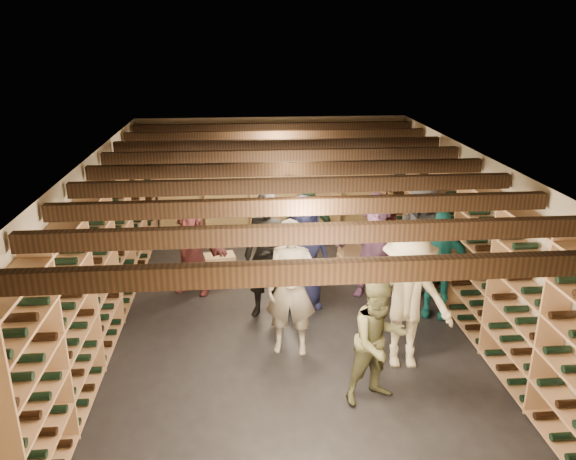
{
  "coord_description": "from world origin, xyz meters",
  "views": [
    {
      "loc": [
        -0.65,
        -7.48,
        4.03
      ],
      "look_at": [
        0.0,
        0.2,
        1.3
      ],
      "focal_mm": 35.0,
      "sensor_mm": 36.0,
      "label": 1
    }
  ],
  "objects_px": {
    "person_6": "(303,253)",
    "person_12": "(421,238)",
    "crate_loose": "(276,265)",
    "person_4": "(438,264)",
    "person_10": "(307,233)",
    "crate_stack_right": "(352,250)",
    "person_5": "(191,250)",
    "person_8": "(390,241)",
    "person_1": "(267,257)",
    "person_7": "(291,288)",
    "person_2": "(379,341)",
    "person_3": "(407,301)",
    "person_11": "(375,245)",
    "crate_stack_left": "(220,269)"
  },
  "relations": [
    {
      "from": "person_6",
      "to": "crate_loose",
      "type": "bearing_deg",
      "value": 78.63
    },
    {
      "from": "crate_loose",
      "to": "person_8",
      "type": "height_order",
      "value": "person_8"
    },
    {
      "from": "crate_stack_right",
      "to": "person_12",
      "type": "relative_size",
      "value": 0.3
    },
    {
      "from": "crate_stack_left",
      "to": "person_5",
      "type": "relative_size",
      "value": 0.37
    },
    {
      "from": "person_12",
      "to": "crate_stack_right",
      "type": "bearing_deg",
      "value": 126.45
    },
    {
      "from": "person_10",
      "to": "person_8",
      "type": "bearing_deg",
      "value": -12.33
    },
    {
      "from": "person_1",
      "to": "person_8",
      "type": "bearing_deg",
      "value": 48.79
    },
    {
      "from": "crate_stack_left",
      "to": "person_8",
      "type": "bearing_deg",
      "value": -4.53
    },
    {
      "from": "person_4",
      "to": "person_12",
      "type": "height_order",
      "value": "person_12"
    },
    {
      "from": "crate_loose",
      "to": "person_10",
      "type": "relative_size",
      "value": 0.3
    },
    {
      "from": "person_11",
      "to": "person_12",
      "type": "relative_size",
      "value": 0.92
    },
    {
      "from": "crate_stack_right",
      "to": "person_12",
      "type": "distance_m",
      "value": 1.65
    },
    {
      "from": "person_5",
      "to": "person_12",
      "type": "height_order",
      "value": "person_12"
    },
    {
      "from": "person_6",
      "to": "person_11",
      "type": "relative_size",
      "value": 1.05
    },
    {
      "from": "crate_stack_right",
      "to": "person_5",
      "type": "relative_size",
      "value": 0.37
    },
    {
      "from": "crate_stack_right",
      "to": "person_11",
      "type": "height_order",
      "value": "person_11"
    },
    {
      "from": "person_1",
      "to": "person_2",
      "type": "distance_m",
      "value": 2.42
    },
    {
      "from": "person_5",
      "to": "person_8",
      "type": "xyz_separation_m",
      "value": [
        3.27,
        0.11,
        0.0
      ]
    },
    {
      "from": "crate_stack_right",
      "to": "person_11",
      "type": "xyz_separation_m",
      "value": [
        0.09,
        -1.3,
        0.59
      ]
    },
    {
      "from": "person_1",
      "to": "person_5",
      "type": "bearing_deg",
      "value": 164.88
    },
    {
      "from": "person_3",
      "to": "person_4",
      "type": "relative_size",
      "value": 1.1
    },
    {
      "from": "crate_loose",
      "to": "person_11",
      "type": "xyz_separation_m",
      "value": [
        1.5,
        -1.13,
        0.76
      ]
    },
    {
      "from": "person_3",
      "to": "person_11",
      "type": "relative_size",
      "value": 1.06
    },
    {
      "from": "person_12",
      "to": "person_1",
      "type": "bearing_deg",
      "value": -162.92
    },
    {
      "from": "crate_stack_right",
      "to": "person_1",
      "type": "height_order",
      "value": "person_1"
    },
    {
      "from": "crate_stack_right",
      "to": "person_8",
      "type": "xyz_separation_m",
      "value": [
        0.44,
        -0.88,
        0.49
      ]
    },
    {
      "from": "crate_stack_right",
      "to": "person_10",
      "type": "xyz_separation_m",
      "value": [
        -0.92,
        -0.65,
        0.59
      ]
    },
    {
      "from": "crate_stack_right",
      "to": "crate_stack_left",
      "type": "bearing_deg",
      "value": -164.85
    },
    {
      "from": "person_6",
      "to": "person_12",
      "type": "distance_m",
      "value": 1.98
    },
    {
      "from": "person_2",
      "to": "person_3",
      "type": "distance_m",
      "value": 0.86
    },
    {
      "from": "crate_stack_left",
      "to": "person_1",
      "type": "height_order",
      "value": "person_1"
    },
    {
      "from": "crate_stack_left",
      "to": "person_4",
      "type": "relative_size",
      "value": 0.34
    },
    {
      "from": "crate_stack_left",
      "to": "person_10",
      "type": "height_order",
      "value": "person_10"
    },
    {
      "from": "person_4",
      "to": "person_12",
      "type": "xyz_separation_m",
      "value": [
        0.0,
        0.81,
        0.1
      ]
    },
    {
      "from": "person_1",
      "to": "person_6",
      "type": "bearing_deg",
      "value": 47.05
    },
    {
      "from": "person_4",
      "to": "person_7",
      "type": "distance_m",
      "value": 2.38
    },
    {
      "from": "person_6",
      "to": "person_12",
      "type": "height_order",
      "value": "person_12"
    },
    {
      "from": "crate_loose",
      "to": "person_1",
      "type": "xyz_separation_m",
      "value": [
        -0.24,
        -1.73,
        0.87
      ]
    },
    {
      "from": "person_8",
      "to": "person_10",
      "type": "xyz_separation_m",
      "value": [
        -1.36,
        0.23,
        0.09
      ]
    },
    {
      "from": "crate_loose",
      "to": "person_4",
      "type": "distance_m",
      "value": 3.04
    },
    {
      "from": "crate_stack_right",
      "to": "person_2",
      "type": "distance_m",
      "value": 4.09
    },
    {
      "from": "person_7",
      "to": "person_6",
      "type": "bearing_deg",
      "value": 87.8
    },
    {
      "from": "person_3",
      "to": "person_12",
      "type": "xyz_separation_m",
      "value": [
        0.84,
        2.09,
        0.02
      ]
    },
    {
      "from": "crate_loose",
      "to": "person_10",
      "type": "distance_m",
      "value": 1.03
    },
    {
      "from": "crate_stack_left",
      "to": "person_11",
      "type": "height_order",
      "value": "person_11"
    },
    {
      "from": "person_1",
      "to": "person_6",
      "type": "distance_m",
      "value": 0.61
    },
    {
      "from": "crate_stack_right",
      "to": "person_3",
      "type": "bearing_deg",
      "value": -89.93
    },
    {
      "from": "person_4",
      "to": "crate_stack_right",
      "type": "bearing_deg",
      "value": 135.45
    },
    {
      "from": "crate_loose",
      "to": "person_6",
      "type": "xyz_separation_m",
      "value": [
        0.31,
        -1.49,
        0.81
      ]
    },
    {
      "from": "crate_loose",
      "to": "person_7",
      "type": "bearing_deg",
      "value": -89.52
    }
  ]
}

